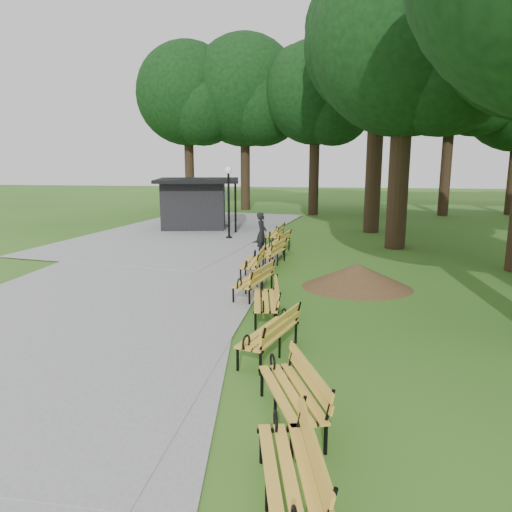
# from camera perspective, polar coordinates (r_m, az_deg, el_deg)

# --- Properties ---
(ground) EXTENTS (100.00, 100.00, 0.00)m
(ground) POSITION_cam_1_polar(r_m,az_deg,el_deg) (10.13, -1.88, -9.61)
(ground) COLOR #2F601B
(ground) RESTS_ON ground
(path) EXTENTS (12.00, 38.00, 0.06)m
(path) POSITION_cam_1_polar(r_m,az_deg,el_deg) (13.99, -16.25, -3.93)
(path) COLOR gray
(path) RESTS_ON ground
(person) EXTENTS (0.43, 0.61, 1.58)m
(person) POSITION_cam_1_polar(r_m,az_deg,el_deg) (18.58, 0.67, 2.70)
(person) COLOR black
(person) RESTS_ON ground
(kiosk) EXTENTS (4.61, 4.18, 2.55)m
(kiosk) POSITION_cam_1_polar(r_m,az_deg,el_deg) (25.32, -7.26, 6.10)
(kiosk) COLOR black
(kiosk) RESTS_ON ground
(lamp_post) EXTENTS (0.32, 0.32, 3.23)m
(lamp_post) POSITION_cam_1_polar(r_m,az_deg,el_deg) (21.78, -3.24, 8.04)
(lamp_post) COLOR black
(lamp_post) RESTS_ON ground
(dirt_mound) EXTENTS (2.61, 2.61, 0.70)m
(dirt_mound) POSITION_cam_1_polar(r_m,az_deg,el_deg) (14.07, 11.78, -2.29)
(dirt_mound) COLOR #47301C
(dirt_mound) RESTS_ON ground
(bench_0) EXTENTS (0.99, 1.99, 0.88)m
(bench_0) POSITION_cam_1_polar(r_m,az_deg,el_deg) (5.55, 3.79, -24.02)
(bench_0) COLOR gold
(bench_0) RESTS_ON ground
(bench_1) EXTENTS (1.24, 2.00, 0.88)m
(bench_1) POSITION_cam_1_polar(r_m,az_deg,el_deg) (7.04, 4.07, -15.72)
(bench_1) COLOR gold
(bench_1) RESTS_ON ground
(bench_2) EXTENTS (1.21, 2.00, 0.88)m
(bench_2) POSITION_cam_1_polar(r_m,az_deg,el_deg) (9.14, 1.51, -9.07)
(bench_2) COLOR gold
(bench_2) RESTS_ON ground
(bench_3) EXTENTS (0.88, 1.97, 0.88)m
(bench_3) POSITION_cam_1_polar(r_m,az_deg,el_deg) (11.14, 1.08, -5.24)
(bench_3) COLOR gold
(bench_3) RESTS_ON ground
(bench_4) EXTENTS (1.09, 2.00, 0.88)m
(bench_4) POSITION_cam_1_polar(r_m,az_deg,el_deg) (12.91, -0.31, -2.86)
(bench_4) COLOR gold
(bench_4) RESTS_ON ground
(bench_5) EXTENTS (0.68, 1.91, 0.88)m
(bench_5) POSITION_cam_1_polar(r_m,az_deg,el_deg) (15.04, -0.42, -0.78)
(bench_5) COLOR gold
(bench_5) RESTS_ON ground
(bench_6) EXTENTS (1.04, 1.99, 0.88)m
(bench_6) POSITION_cam_1_polar(r_m,az_deg,el_deg) (16.56, 1.80, 0.37)
(bench_6) COLOR gold
(bench_6) RESTS_ON ground
(bench_7) EXTENTS (1.00, 1.99, 0.88)m
(bench_7) POSITION_cam_1_polar(r_m,az_deg,el_deg) (18.45, 2.58, 1.53)
(bench_7) COLOR gold
(bench_7) RESTS_ON ground
(bench_8) EXTENTS (0.80, 1.95, 0.88)m
(bench_8) POSITION_cam_1_polar(r_m,az_deg,el_deg) (20.50, 2.19, 2.55)
(bench_8) COLOR gold
(bench_8) RESTS_ON ground
(lawn_tree_2) EXTENTS (7.18, 7.18, 11.55)m
(lawn_tree_2) POSITION_cam_1_polar(r_m,az_deg,el_deg) (20.68, 17.22, 22.96)
(lawn_tree_2) COLOR black
(lawn_tree_2) RESTS_ON ground
(lawn_tree_4) EXTENTS (6.93, 6.93, 12.19)m
(lawn_tree_4) POSITION_cam_1_polar(r_m,az_deg,el_deg) (24.87, 14.29, 22.87)
(lawn_tree_4) COLOR black
(lawn_tree_4) RESTS_ON ground
(tree_backdrop) EXTENTS (36.38, 9.77, 16.52)m
(tree_backdrop) POSITION_cam_1_polar(r_m,az_deg,el_deg) (33.22, 17.84, 19.03)
(tree_backdrop) COLOR black
(tree_backdrop) RESTS_ON ground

